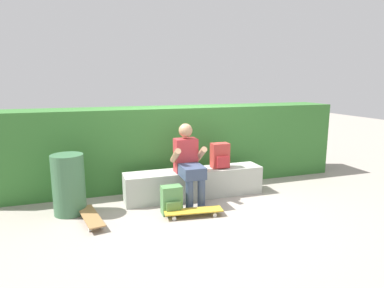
{
  "coord_description": "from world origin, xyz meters",
  "views": [
    {
      "loc": [
        -1.63,
        -4.41,
        1.83
      ],
      "look_at": [
        -0.0,
        0.43,
        0.84
      ],
      "focal_mm": 30.61,
      "sensor_mm": 36.0,
      "label": 1
    }
  ],
  "objects": [
    {
      "name": "backpack_on_ground",
      "position": [
        -0.53,
        -0.24,
        0.19
      ],
      "size": [
        0.28,
        0.23,
        0.4
      ],
      "color": "#51894C",
      "rests_on": "ground"
    },
    {
      "name": "skateboard_near_person",
      "position": [
        -0.27,
        -0.42,
        0.07
      ],
      "size": [
        0.82,
        0.29,
        0.09
      ],
      "color": "gold",
      "rests_on": "ground"
    },
    {
      "name": "person_skater",
      "position": [
        -0.17,
        0.11,
        0.65
      ],
      "size": [
        0.49,
        0.62,
        1.2
      ],
      "color": "#B73338",
      "rests_on": "ground"
    },
    {
      "name": "skateboard_beside_bench",
      "position": [
        -1.61,
        -0.16,
        0.07
      ],
      "size": [
        0.35,
        0.82,
        0.09
      ],
      "color": "olive",
      "rests_on": "ground"
    },
    {
      "name": "bench_main",
      "position": [
        0.0,
        0.31,
        0.22
      ],
      "size": [
        2.22,
        0.41,
        0.45
      ],
      "color": "#ABB0A4",
      "rests_on": "ground"
    },
    {
      "name": "hedge_row",
      "position": [
        -0.13,
        1.18,
        0.69
      ],
      "size": [
        6.19,
        0.78,
        1.38
      ],
      "color": "#346E2E",
      "rests_on": "ground"
    },
    {
      "name": "ground_plane",
      "position": [
        0.0,
        0.0,
        0.0
      ],
      "size": [
        24.0,
        24.0,
        0.0
      ],
      "primitive_type": "plane",
      "color": "gray"
    },
    {
      "name": "backpack_on_bench",
      "position": [
        0.43,
        0.3,
        0.64
      ],
      "size": [
        0.28,
        0.23,
        0.4
      ],
      "color": "#B23833",
      "rests_on": "bench_main"
    },
    {
      "name": "trash_bin",
      "position": [
        -1.87,
        0.24,
        0.42
      ],
      "size": [
        0.44,
        0.44,
        0.84
      ],
      "color": "#3D6B47",
      "rests_on": "ground"
    }
  ]
}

